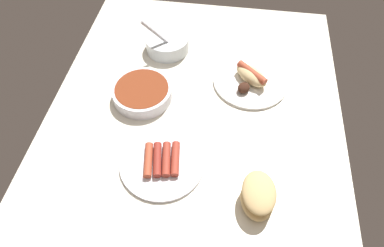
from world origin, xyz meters
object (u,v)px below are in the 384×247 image
bowl_chili (142,92)px  bowl_coleslaw (167,43)px  plate_sausages (162,162)px  plate_hotdog_assembled (250,79)px  bread_stack (258,195)px

bowl_chili → bowl_coleslaw: size_ratio=1.21×
plate_sausages → bowl_coleslaw: size_ratio=1.53×
plate_hotdog_assembled → bowl_coleslaw: (-12.49, -30.02, 1.31)cm
bowl_chili → plate_sausages: bearing=25.4°
plate_sausages → bowl_chili: size_ratio=1.26×
bread_stack → plate_hotdog_assembled: bread_stack is taller
bowl_chili → bowl_coleslaw: bowl_coleslaw is taller
bread_stack → plate_hotdog_assembled: (-41.73, -3.27, -1.94)cm
bread_stack → bowl_chili: size_ratio=0.68×
bread_stack → plate_sausages: bearing=-106.2°
plate_hotdog_assembled → bread_stack: bearing=4.5°
plate_hotdog_assembled → bowl_coleslaw: 32.54cm
bowl_chili → bowl_coleslaw: 24.10cm
bowl_coleslaw → bowl_chili: bearing=-8.4°
bread_stack → bowl_chili: (-30.39, -36.81, -1.22)cm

